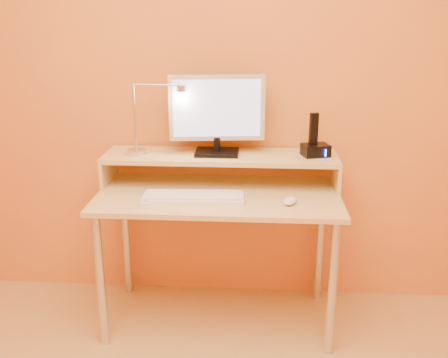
# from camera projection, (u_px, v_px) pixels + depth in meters

# --- Properties ---
(wall_back) EXTENTS (3.00, 0.04, 2.50)m
(wall_back) POSITION_uv_depth(u_px,v_px,m) (223.00, 77.00, 2.67)
(wall_back) COLOR #D26A33
(wall_back) RESTS_ON floor
(desk_leg_fl) EXTENTS (0.04, 0.04, 0.69)m
(desk_leg_fl) POSITION_uv_depth(u_px,v_px,m) (101.00, 281.00, 2.44)
(desk_leg_fl) COLOR silver
(desk_leg_fl) RESTS_ON floor
(desk_leg_fr) EXTENTS (0.04, 0.04, 0.69)m
(desk_leg_fr) POSITION_uv_depth(u_px,v_px,m) (332.00, 289.00, 2.37)
(desk_leg_fr) COLOR silver
(desk_leg_fr) RESTS_ON floor
(desk_leg_bl) EXTENTS (0.04, 0.04, 0.69)m
(desk_leg_bl) POSITION_uv_depth(u_px,v_px,m) (126.00, 237.00, 2.92)
(desk_leg_bl) COLOR silver
(desk_leg_bl) RESTS_ON floor
(desk_leg_br) EXTENTS (0.04, 0.04, 0.69)m
(desk_leg_br) POSITION_uv_depth(u_px,v_px,m) (320.00, 243.00, 2.85)
(desk_leg_br) COLOR silver
(desk_leg_br) RESTS_ON floor
(desk_lower) EXTENTS (1.20, 0.60, 0.02)m
(desk_lower) POSITION_uv_depth(u_px,v_px,m) (218.00, 196.00, 2.53)
(desk_lower) COLOR #DEBA7F
(desk_lower) RESTS_ON floor
(shelf_riser_left) EXTENTS (0.02, 0.30, 0.14)m
(shelf_riser_left) POSITION_uv_depth(u_px,v_px,m) (109.00, 169.00, 2.69)
(shelf_riser_left) COLOR #DEBA7F
(shelf_riser_left) RESTS_ON desk_lower
(shelf_riser_right) EXTENTS (0.02, 0.30, 0.14)m
(shelf_riser_right) POSITION_uv_depth(u_px,v_px,m) (335.00, 173.00, 2.61)
(shelf_riser_right) COLOR #DEBA7F
(shelf_riser_right) RESTS_ON desk_lower
(desk_shelf) EXTENTS (1.20, 0.30, 0.02)m
(desk_shelf) POSITION_uv_depth(u_px,v_px,m) (221.00, 156.00, 2.62)
(desk_shelf) COLOR #DEBA7F
(desk_shelf) RESTS_ON desk_lower
(monitor_foot) EXTENTS (0.22, 0.16, 0.02)m
(monitor_foot) POSITION_uv_depth(u_px,v_px,m) (217.00, 152.00, 2.62)
(monitor_foot) COLOR black
(monitor_foot) RESTS_ON desk_shelf
(monitor_neck) EXTENTS (0.04, 0.04, 0.07)m
(monitor_neck) POSITION_uv_depth(u_px,v_px,m) (217.00, 144.00, 2.60)
(monitor_neck) COLOR black
(monitor_neck) RESTS_ON monitor_foot
(monitor_panel) EXTENTS (0.48, 0.09, 0.33)m
(monitor_panel) POSITION_uv_depth(u_px,v_px,m) (217.00, 108.00, 2.56)
(monitor_panel) COLOR silver
(monitor_panel) RESTS_ON monitor_neck
(monitor_back) EXTENTS (0.43, 0.06, 0.28)m
(monitor_back) POSITION_uv_depth(u_px,v_px,m) (217.00, 107.00, 2.58)
(monitor_back) COLOR black
(monitor_back) RESTS_ON monitor_panel
(monitor_screen) EXTENTS (0.44, 0.05, 0.29)m
(monitor_screen) POSITION_uv_depth(u_px,v_px,m) (217.00, 109.00, 2.54)
(monitor_screen) COLOR #AFB4E8
(monitor_screen) RESTS_ON monitor_panel
(lamp_base) EXTENTS (0.10, 0.10, 0.02)m
(lamp_base) POSITION_uv_depth(u_px,v_px,m) (137.00, 152.00, 2.61)
(lamp_base) COLOR silver
(lamp_base) RESTS_ON desk_shelf
(lamp_post) EXTENTS (0.01, 0.01, 0.33)m
(lamp_post) POSITION_uv_depth(u_px,v_px,m) (135.00, 118.00, 2.56)
(lamp_post) COLOR silver
(lamp_post) RESTS_ON lamp_base
(lamp_arm) EXTENTS (0.24, 0.01, 0.01)m
(lamp_arm) POSITION_uv_depth(u_px,v_px,m) (157.00, 85.00, 2.50)
(lamp_arm) COLOR silver
(lamp_arm) RESTS_ON lamp_post
(lamp_head) EXTENTS (0.04, 0.04, 0.03)m
(lamp_head) POSITION_uv_depth(u_px,v_px,m) (181.00, 88.00, 2.50)
(lamp_head) COLOR silver
(lamp_head) RESTS_ON lamp_arm
(lamp_bulb) EXTENTS (0.03, 0.03, 0.00)m
(lamp_bulb) POSITION_uv_depth(u_px,v_px,m) (181.00, 92.00, 2.50)
(lamp_bulb) COLOR #FFEAC6
(lamp_bulb) RESTS_ON lamp_head
(phone_dock) EXTENTS (0.15, 0.13, 0.06)m
(phone_dock) POSITION_uv_depth(u_px,v_px,m) (315.00, 150.00, 2.58)
(phone_dock) COLOR black
(phone_dock) RESTS_ON desk_shelf
(phone_handset) EXTENTS (0.05, 0.04, 0.16)m
(phone_handset) POSITION_uv_depth(u_px,v_px,m) (314.00, 129.00, 2.55)
(phone_handset) COLOR black
(phone_handset) RESTS_ON phone_dock
(phone_led) EXTENTS (0.01, 0.00, 0.04)m
(phone_led) POSITION_uv_depth(u_px,v_px,m) (326.00, 153.00, 2.53)
(phone_led) COLOR blue
(phone_led) RESTS_ON phone_dock
(keyboard) EXTENTS (0.49, 0.17, 0.02)m
(keyboard) POSITION_uv_depth(u_px,v_px,m) (193.00, 198.00, 2.43)
(keyboard) COLOR white
(keyboard) RESTS_ON desk_lower
(mouse) EXTENTS (0.09, 0.11, 0.03)m
(mouse) POSITION_uv_depth(u_px,v_px,m) (290.00, 201.00, 2.38)
(mouse) COLOR white
(mouse) RESTS_ON desk_lower
(remote_control) EXTENTS (0.05, 0.17, 0.02)m
(remote_control) POSITION_uv_depth(u_px,v_px,m) (149.00, 199.00, 2.43)
(remote_control) COLOR white
(remote_control) RESTS_ON desk_lower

